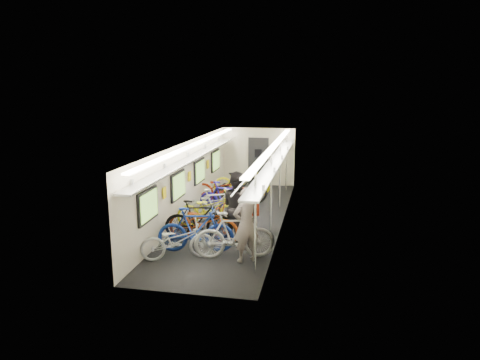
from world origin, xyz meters
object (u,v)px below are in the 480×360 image
at_px(bicycle_1, 196,230).
at_px(backpack, 254,207).
at_px(bicycle_0, 177,241).
at_px(passenger_mid, 238,207).
at_px(passenger_near, 246,225).

distance_m(bicycle_1, backpack, 1.64).
relative_size(bicycle_0, passenger_mid, 0.92).
bearing_deg(passenger_near, bicycle_1, -49.05).
distance_m(bicycle_0, backpack, 1.99).
height_order(bicycle_0, bicycle_1, bicycle_1).
xyz_separation_m(bicycle_0, bicycle_1, (0.30, 0.53, 0.11)).
bearing_deg(backpack, bicycle_1, 166.49).
bearing_deg(passenger_mid, bicycle_0, 95.56).
xyz_separation_m(bicycle_0, passenger_near, (1.63, 0.17, 0.44)).
bearing_deg(backpack, passenger_mid, 111.50).
relative_size(bicycle_0, bicycle_1, 0.92).
bearing_deg(bicycle_0, passenger_mid, -62.54).
distance_m(passenger_near, backpack, 0.45).
relative_size(bicycle_1, backpack, 5.02).
relative_size(passenger_mid, backpack, 5.01).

